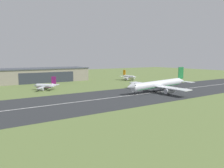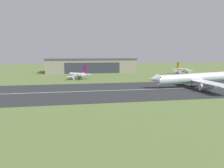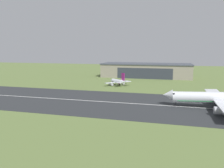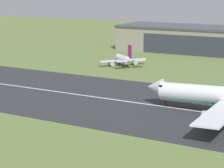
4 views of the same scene
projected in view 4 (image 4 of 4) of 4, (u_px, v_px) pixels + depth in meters
name	position (u px, v px, depth m)	size (l,w,h in m)	color
runway_strip	(54.00, 91.00, 130.97)	(389.14, 49.55, 0.06)	#2B2D30
runway_centreline	(54.00, 91.00, 130.96)	(350.23, 0.70, 0.01)	silver
hangar_building	(199.00, 39.00, 209.83)	(78.61, 28.08, 12.29)	gray
airplane_parked_centre	(124.00, 59.00, 172.70)	(17.23, 18.04, 9.11)	silver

